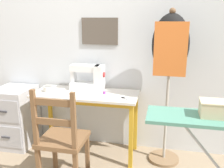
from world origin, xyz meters
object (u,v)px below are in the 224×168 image
(wooden_chair, at_px, (62,140))
(storage_box, at_px, (212,109))
(dress_form, at_px, (170,53))
(sewing_machine, at_px, (89,78))
(fabric_bowl, at_px, (48,89))
(filing_cabinet, at_px, (16,117))
(thread_spool_near_machine, at_px, (104,93))
(scissors, at_px, (125,98))

(wooden_chair, relative_size, storage_box, 5.27)
(dress_form, bearing_deg, sewing_machine, 173.26)
(storage_box, bearing_deg, dress_form, 113.12)
(fabric_bowl, distance_m, filing_cabinet, 0.61)
(thread_spool_near_machine, bearing_deg, fabric_bowl, -177.89)
(sewing_machine, xyz_separation_m, scissors, (0.43, -0.23, -0.13))
(scissors, bearing_deg, sewing_machine, 152.12)
(scissors, height_order, dress_form, dress_form)
(sewing_machine, height_order, thread_spool_near_machine, sewing_machine)
(fabric_bowl, distance_m, scissors, 0.85)
(filing_cabinet, distance_m, storage_box, 2.20)
(sewing_machine, height_order, storage_box, sewing_machine)
(wooden_chair, distance_m, storage_box, 1.28)
(scissors, height_order, wooden_chair, wooden_chair)
(fabric_bowl, bearing_deg, storage_box, -22.47)
(thread_spool_near_machine, bearing_deg, dress_form, 2.95)
(scissors, xyz_separation_m, wooden_chair, (-0.49, -0.45, -0.27))
(scissors, distance_m, dress_form, 0.62)
(sewing_machine, bearing_deg, fabric_bowl, -159.41)
(dress_form, height_order, storage_box, dress_form)
(thread_spool_near_machine, distance_m, storage_box, 1.16)
(thread_spool_near_machine, bearing_deg, wooden_chair, -115.22)
(sewing_machine, height_order, wooden_chair, sewing_machine)
(fabric_bowl, xyz_separation_m, thread_spool_near_machine, (0.61, 0.02, -0.01))
(wooden_chair, height_order, dress_form, dress_form)
(fabric_bowl, bearing_deg, filing_cabinet, 173.29)
(scissors, distance_m, filing_cabinet, 1.37)
(thread_spool_near_machine, bearing_deg, storage_box, -35.31)
(dress_form, xyz_separation_m, storage_box, (0.30, -0.70, -0.28))
(sewing_machine, height_order, fabric_bowl, sewing_machine)
(wooden_chair, bearing_deg, storage_box, -5.80)
(dress_form, distance_m, storage_box, 0.81)
(thread_spool_near_machine, xyz_separation_m, wooden_chair, (-0.26, -0.54, -0.29))
(filing_cabinet, bearing_deg, thread_spool_near_machine, -1.70)
(fabric_bowl, xyz_separation_m, filing_cabinet, (-0.46, 0.05, -0.39))
(sewing_machine, xyz_separation_m, thread_spool_near_machine, (0.20, -0.13, -0.11))
(filing_cabinet, relative_size, dress_form, 0.44)
(filing_cabinet, height_order, storage_box, storage_box)
(fabric_bowl, height_order, storage_box, storage_box)
(thread_spool_near_machine, height_order, storage_box, storage_box)
(dress_form, bearing_deg, storage_box, -66.88)
(sewing_machine, relative_size, wooden_chair, 0.41)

